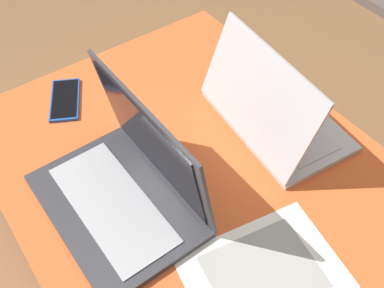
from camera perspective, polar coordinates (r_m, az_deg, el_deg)
name	(u,v)px	position (r m, az deg, el deg)	size (l,w,h in m)	color
ground_plane	(195,254)	(1.38, 0.33, -13.82)	(14.00, 14.00, 0.00)	brown
ottoman	(195,217)	(1.19, 0.37, -9.22)	(1.00, 0.80, 0.42)	maroon
laptop_near	(127,184)	(0.94, -8.20, -5.07)	(0.37, 0.26, 0.26)	#333338
laptop_far	(271,111)	(1.09, 9.96, 4.12)	(0.37, 0.26, 0.23)	#B7B7BC
cell_phone	(65,100)	(1.22, -15.83, 5.46)	(0.17, 0.14, 0.01)	#1E4C9E
paper_sheet	(263,272)	(0.90, 9.03, -15.74)	(0.26, 0.33, 0.00)	silver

